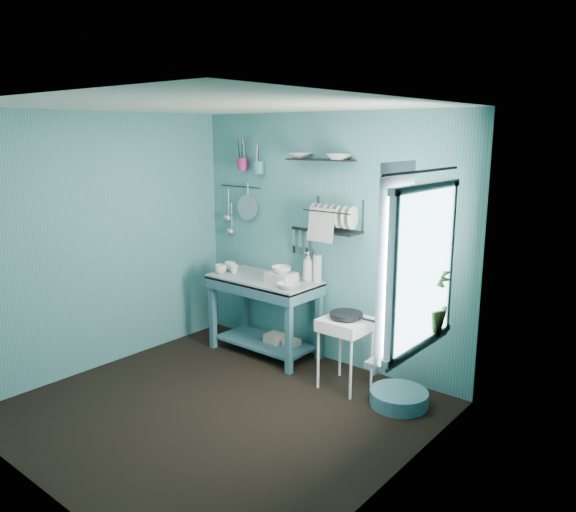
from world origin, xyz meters
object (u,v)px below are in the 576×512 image
Objects in this scene: potted_plant at (428,300)px; storage_tin_small at (291,348)px; work_counter at (264,316)px; colander at (247,207)px; floor_basin at (399,398)px; dish_rack at (333,216)px; utensil_cup_magenta at (242,164)px; wash_tub at (281,277)px; water_bottle at (317,268)px; mug_left at (221,269)px; mug_right at (230,266)px; storage_tin_large at (275,344)px; mug_mid at (234,269)px; frying_pan at (346,315)px; soap_bottle at (308,266)px; hotplate_stand at (345,353)px; utensil_cup_teal at (258,167)px.

storage_tin_small is (-1.75, 0.55, -0.99)m from potted_plant.
colander reaches higher than work_counter.
colander reaches higher than floor_basin.
dish_rack is 4.23× the size of utensil_cup_magenta.
water_bottle reaches higher than wash_tub.
mug_right is at bearing 97.13° from mug_left.
mug_mid is at bearing -167.09° from storage_tin_large.
mug_mid is 0.33× the size of frying_pan.
frying_pan is (0.70, -0.34, -0.28)m from soap_bottle.
potted_plant is 2.62× the size of storage_tin_small.
soap_bottle is (0.80, 0.26, 0.10)m from mug_mid.
work_counter is at bearing -157.07° from water_bottle.
work_counter is 0.73m from soap_bottle.
mug_left reaches higher than floor_basin.
utensil_cup_magenta is at bearing 94.51° from mug_left.
soap_bottle reaches higher than mug_left.
work_counter reaches higher than frying_pan.
hotplate_stand is 0.62m from floor_basin.
mug_mid is 1.31m from dish_rack.
mug_right is at bearing -133.55° from utensil_cup_teal.
soap_bottle reaches higher than wash_tub.
utensil_cup_magenta is at bearing 92.70° from mug_right.
mug_right is 2.33m from floor_basin.
work_counter is 4.17× the size of wash_tub.
water_bottle is 2.15× the size of utensil_cup_teal.
dish_rack reaches higher than work_counter.
colander is at bearing 165.75° from frying_pan.
water_bottle is (0.90, 0.28, 0.09)m from mug_mid.
hotplate_stand is 0.88m from storage_tin_small.
colander is at bearing 177.50° from water_bottle.
soap_bottle is at bearing 152.76° from hotplate_stand.
wash_tub is 0.37m from water_bottle.
utensil_cup_magenta is at bearing 180.00° from utensil_cup_teal.
water_bottle is at bearing 12.17° from mug_right.
utensil_cup_teal is at bearing 171.66° from dish_rack.
potted_plant is (1.80, -0.45, 0.21)m from wash_tub.
water_bottle is at bearing 155.72° from potted_plant.
frying_pan is at bearing -45.57° from dish_rack.
water_bottle is at bearing 41.63° from wash_tub.
storage_tin_large is (0.58, 0.21, -0.77)m from mug_left.
storage_tin_small is (-0.22, -0.14, -0.87)m from water_bottle.
mug_right is at bearing -174.29° from storage_tin_small.
colander reaches higher than frying_pan.
water_bottle is (0.10, 0.02, -0.01)m from soap_bottle.
mug_mid is 0.95m from water_bottle.
storage_tin_small is (0.30, 0.08, -0.31)m from work_counter.
soap_bottle is (0.92, 0.20, 0.10)m from mug_right.
dish_rack is (1.21, 0.34, 0.65)m from mug_left.
potted_plant is (2.43, -0.41, 0.22)m from mug_mid.
dish_rack is 1.05× the size of potted_plant.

